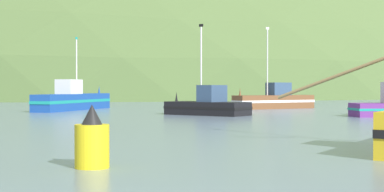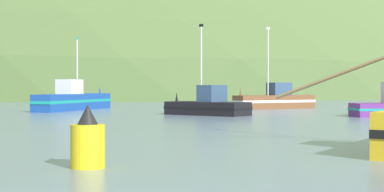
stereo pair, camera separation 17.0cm
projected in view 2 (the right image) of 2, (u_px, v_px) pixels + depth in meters
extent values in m
ellipsoid|color=#386633|center=(33.00, 94.00, 183.42)|extent=(168.39, 134.71, 36.93)
ellipsoid|color=#516B38|center=(289.00, 92.00, 269.00)|extent=(182.59, 146.07, 95.34)
ellipsoid|color=#516B38|center=(89.00, 94.00, 164.52)|extent=(219.03, 175.23, 92.87)
cube|color=#19479E|center=(74.00, 102.00, 51.76)|extent=(6.19, 11.41, 1.42)
cube|color=teal|center=(74.00, 101.00, 51.76)|extent=(6.25, 11.52, 0.26)
cone|color=#19479E|center=(100.00, 90.00, 56.89)|extent=(0.26, 0.26, 0.70)
cube|color=silver|center=(70.00, 87.00, 50.89)|extent=(2.29, 2.72, 1.26)
cylinder|color=silver|center=(77.00, 67.00, 52.27)|extent=(0.12, 0.12, 4.84)
cube|color=teal|center=(77.00, 38.00, 52.23)|extent=(0.17, 0.34, 0.20)
cylinder|color=#997F4C|center=(335.00, 76.00, 20.51)|extent=(3.58, 2.91, 1.70)
cube|color=brown|center=(275.00, 102.00, 54.81)|extent=(8.45, 4.92, 1.26)
cube|color=white|center=(275.00, 101.00, 54.81)|extent=(8.54, 4.97, 0.23)
cone|color=brown|center=(241.00, 92.00, 52.82)|extent=(0.26, 0.26, 0.70)
cube|color=#334C6B|center=(279.00, 89.00, 55.06)|extent=(2.43, 2.09, 1.19)
cylinder|color=silver|center=(268.00, 62.00, 54.35)|extent=(0.12, 0.12, 6.10)
cube|color=white|center=(268.00, 28.00, 54.30)|extent=(0.34, 0.17, 0.20)
cube|color=black|center=(207.00, 108.00, 42.29)|extent=(6.07, 5.89, 0.96)
cube|color=black|center=(207.00, 108.00, 42.29)|extent=(6.13, 5.95, 0.17)
cone|color=black|center=(177.00, 97.00, 43.91)|extent=(0.28, 0.28, 0.70)
cube|color=#334C6B|center=(212.00, 93.00, 42.03)|extent=(2.37, 2.41, 1.21)
cylinder|color=silver|center=(201.00, 64.00, 42.56)|extent=(0.12, 0.12, 5.42)
cube|color=black|center=(201.00, 25.00, 42.52)|extent=(0.28, 0.27, 0.20)
cylinder|color=yellow|center=(88.00, 146.00, 14.60)|extent=(0.86, 0.86, 1.09)
cone|color=black|center=(88.00, 114.00, 14.59)|extent=(0.52, 0.52, 0.50)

